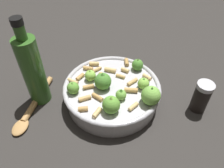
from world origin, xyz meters
TOP-DOWN VIEW (x-y plane):
  - ground_plane at (0.00, 0.00)m, footprint 2.40×2.40m
  - cooking_pan at (0.00, -0.00)m, footprint 0.26×0.26m
  - pepper_shaker at (0.22, 0.05)m, footprint 0.04×0.04m
  - olive_oil_bottle at (-0.19, -0.06)m, footprint 0.05×0.05m
  - wooden_spoon at (-0.19, -0.11)m, footprint 0.06×0.21m

SIDE VIEW (x-z plane):
  - ground_plane at x=0.00m, z-range 0.00..0.00m
  - wooden_spoon at x=-0.19m, z-range 0.00..0.02m
  - cooking_pan at x=0.00m, z-range -0.02..0.09m
  - pepper_shaker at x=0.22m, z-range 0.00..0.09m
  - olive_oil_bottle at x=-0.19m, z-range -0.02..0.22m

